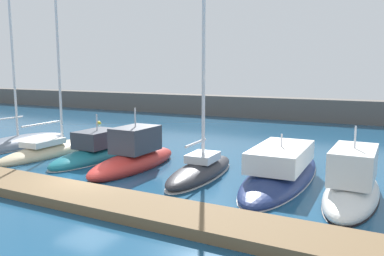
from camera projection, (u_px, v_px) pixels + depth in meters
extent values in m
plane|color=navy|center=(88.00, 187.00, 18.03)|extent=(120.00, 120.00, 0.00)
cube|color=brown|center=(60.00, 192.00, 16.53)|extent=(27.96, 2.40, 0.40)
cube|color=#5B5651|center=(272.00, 108.00, 43.36)|extent=(108.00, 2.45, 2.33)
ellipsoid|color=slate|center=(16.00, 145.00, 27.10)|extent=(2.49, 8.87, 1.23)
ellipsoid|color=silver|center=(16.00, 147.00, 27.12)|extent=(2.52, 8.96, 0.12)
cylinder|color=silver|center=(11.00, 31.00, 26.14)|extent=(0.15, 0.15, 14.24)
cylinder|color=silver|center=(2.00, 119.00, 25.96)|extent=(0.18, 3.35, 0.11)
ellipsoid|color=beige|center=(53.00, 151.00, 25.19)|extent=(2.46, 8.56, 1.09)
cylinder|color=silver|center=(56.00, 6.00, 24.58)|extent=(0.16, 0.16, 17.30)
cylinder|color=silver|center=(42.00, 124.00, 24.18)|extent=(0.20, 3.01, 0.11)
cube|color=silver|center=(43.00, 142.00, 24.39)|extent=(1.52, 2.51, 0.36)
ellipsoid|color=#19707F|center=(97.00, 156.00, 23.68)|extent=(2.32, 7.43, 1.07)
ellipsoid|color=silver|center=(97.00, 158.00, 23.70)|extent=(2.34, 7.50, 0.12)
cube|color=#333842|center=(97.00, 139.00, 23.59)|extent=(1.80, 2.66, 1.00)
cube|color=black|center=(108.00, 134.00, 24.46)|extent=(1.62, 0.67, 0.56)
cylinder|color=silver|center=(97.00, 122.00, 23.45)|extent=(0.08, 0.08, 0.98)
ellipsoid|color=#B72D28|center=(134.00, 163.00, 21.38)|extent=(2.10, 7.17, 1.22)
cube|color=#333842|center=(136.00, 139.00, 21.36)|extent=(1.76, 2.61, 1.36)
cube|color=black|center=(145.00, 133.00, 22.08)|extent=(1.58, 0.65, 0.76)
cylinder|color=silver|center=(135.00, 117.00, 21.18)|extent=(0.08, 0.08, 1.04)
ellipsoid|color=#2D2D33|center=(201.00, 171.00, 19.79)|extent=(2.21, 6.79, 0.95)
ellipsoid|color=silver|center=(201.00, 176.00, 19.82)|extent=(2.23, 6.85, 0.12)
cylinder|color=silver|center=(204.00, 47.00, 19.16)|extent=(0.17, 0.17, 11.40)
cylinder|color=silver|center=(196.00, 143.00, 19.03)|extent=(0.23, 2.27, 0.12)
cube|color=silver|center=(203.00, 157.00, 19.93)|extent=(1.38, 1.85, 0.40)
ellipsoid|color=navy|center=(282.00, 176.00, 19.30)|extent=(3.12, 10.43, 1.15)
ellipsoid|color=silver|center=(281.00, 178.00, 19.32)|extent=(3.15, 10.53, 0.12)
cube|color=silver|center=(281.00, 156.00, 18.93)|extent=(2.48, 4.91, 0.95)
cube|color=black|center=(290.00, 147.00, 20.55)|extent=(2.14, 1.27, 0.53)
cylinder|color=silver|center=(282.00, 140.00, 18.82)|extent=(0.08, 0.08, 0.60)
ellipsoid|color=white|center=(352.00, 194.00, 16.29)|extent=(2.12, 6.98, 1.21)
ellipsoid|color=black|center=(351.00, 198.00, 16.32)|extent=(2.15, 7.05, 0.12)
cube|color=silver|center=(354.00, 164.00, 16.08)|extent=(1.67, 3.29, 1.35)
cube|color=black|center=(357.00, 154.00, 17.02)|extent=(1.49, 0.83, 0.76)
cylinder|color=silver|center=(355.00, 137.00, 15.91)|extent=(0.08, 0.08, 0.92)
sphere|color=yellow|center=(99.00, 124.00, 39.18)|extent=(0.52, 0.52, 0.52)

